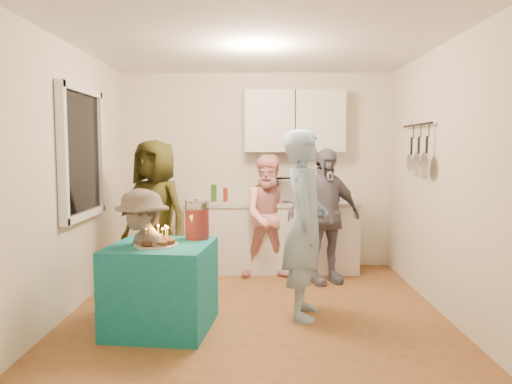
{
  "coord_description": "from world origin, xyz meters",
  "views": [
    {
      "loc": [
        0.02,
        -4.74,
        1.6
      ],
      "look_at": [
        0.0,
        0.35,
        1.15
      ],
      "focal_mm": 35.0,
      "sensor_mm": 36.0,
      "label": 1
    }
  ],
  "objects_px": {
    "counter": "(272,238)",
    "punch_jar": "(197,221)",
    "man_birthday": "(305,224)",
    "woman_back_center": "(271,216)",
    "woman_back_right": "(324,216)",
    "party_table": "(161,287)",
    "woman_back_left": "(155,216)",
    "child_near_left": "(143,262)",
    "microwave": "(279,190)"
  },
  "relations": [
    {
      "from": "punch_jar",
      "to": "woman_back_center",
      "type": "relative_size",
      "value": 0.22
    },
    {
      "from": "man_birthday",
      "to": "woman_back_right",
      "type": "relative_size",
      "value": 1.11
    },
    {
      "from": "man_birthday",
      "to": "woman_back_left",
      "type": "xyz_separation_m",
      "value": [
        -1.58,
        0.85,
        -0.04
      ]
    },
    {
      "from": "punch_jar",
      "to": "woman_back_left",
      "type": "bearing_deg",
      "value": 121.63
    },
    {
      "from": "counter",
      "to": "woman_back_left",
      "type": "relative_size",
      "value": 1.3
    },
    {
      "from": "man_birthday",
      "to": "woman_back_center",
      "type": "height_order",
      "value": "man_birthday"
    },
    {
      "from": "punch_jar",
      "to": "counter",
      "type": "bearing_deg",
      "value": 68.48
    },
    {
      "from": "man_birthday",
      "to": "woman_back_right",
      "type": "height_order",
      "value": "man_birthday"
    },
    {
      "from": "microwave",
      "to": "child_near_left",
      "type": "xyz_separation_m",
      "value": [
        -1.27,
        -2.25,
        -0.43
      ]
    },
    {
      "from": "woman_back_left",
      "to": "woman_back_right",
      "type": "height_order",
      "value": "woman_back_left"
    },
    {
      "from": "microwave",
      "to": "woman_back_center",
      "type": "xyz_separation_m",
      "value": [
        -0.12,
        -0.35,
        -0.3
      ]
    },
    {
      "from": "counter",
      "to": "woman_back_right",
      "type": "relative_size",
      "value": 1.37
    },
    {
      "from": "child_near_left",
      "to": "punch_jar",
      "type": "bearing_deg",
      "value": 86.57
    },
    {
      "from": "child_near_left",
      "to": "woman_back_left",
      "type": "bearing_deg",
      "value": 142.37
    },
    {
      "from": "man_birthday",
      "to": "woman_back_center",
      "type": "relative_size",
      "value": 1.16
    },
    {
      "from": "woman_back_left",
      "to": "child_near_left",
      "type": "height_order",
      "value": "woman_back_left"
    },
    {
      "from": "punch_jar",
      "to": "party_table",
      "type": "bearing_deg",
      "value": -138.74
    },
    {
      "from": "woman_back_left",
      "to": "woman_back_right",
      "type": "relative_size",
      "value": 1.06
    },
    {
      "from": "microwave",
      "to": "punch_jar",
      "type": "bearing_deg",
      "value": -117.1
    },
    {
      "from": "counter",
      "to": "party_table",
      "type": "bearing_deg",
      "value": -115.78
    },
    {
      "from": "microwave",
      "to": "child_near_left",
      "type": "bearing_deg",
      "value": -122.34
    },
    {
      "from": "party_table",
      "to": "woman_back_left",
      "type": "xyz_separation_m",
      "value": [
        -0.29,
        1.19,
        0.46
      ]
    },
    {
      "from": "microwave",
      "to": "woman_back_left",
      "type": "bearing_deg",
      "value": -149.37
    },
    {
      "from": "microwave",
      "to": "party_table",
      "type": "bearing_deg",
      "value": -120.91
    },
    {
      "from": "man_birthday",
      "to": "child_near_left",
      "type": "distance_m",
      "value": 1.52
    },
    {
      "from": "microwave",
      "to": "man_birthday",
      "type": "relative_size",
      "value": 0.31
    },
    {
      "from": "man_birthday",
      "to": "woman_back_center",
      "type": "bearing_deg",
      "value": 18.42
    },
    {
      "from": "woman_back_left",
      "to": "woman_back_right",
      "type": "xyz_separation_m",
      "value": [
        1.92,
        0.34,
        -0.04
      ]
    },
    {
      "from": "punch_jar",
      "to": "woman_back_center",
      "type": "height_order",
      "value": "woman_back_center"
    },
    {
      "from": "woman_back_left",
      "to": "man_birthday",
      "type": "bearing_deg",
      "value": 1.63
    },
    {
      "from": "microwave",
      "to": "man_birthday",
      "type": "distance_m",
      "value": 1.81
    },
    {
      "from": "microwave",
      "to": "punch_jar",
      "type": "xyz_separation_m",
      "value": [
        -0.84,
        -1.88,
        -0.13
      ]
    },
    {
      "from": "counter",
      "to": "woman_back_right",
      "type": "height_order",
      "value": "woman_back_right"
    },
    {
      "from": "counter",
      "to": "man_birthday",
      "type": "relative_size",
      "value": 1.24
    },
    {
      "from": "punch_jar",
      "to": "woman_back_right",
      "type": "height_order",
      "value": "woman_back_right"
    },
    {
      "from": "microwave",
      "to": "woman_back_right",
      "type": "bearing_deg",
      "value": -53.23
    },
    {
      "from": "child_near_left",
      "to": "woman_back_center",
      "type": "bearing_deg",
      "value": 104.41
    },
    {
      "from": "party_table",
      "to": "child_near_left",
      "type": "height_order",
      "value": "child_near_left"
    },
    {
      "from": "party_table",
      "to": "microwave",
      "type": "bearing_deg",
      "value": 62.1
    },
    {
      "from": "woman_back_left",
      "to": "woman_back_right",
      "type": "distance_m",
      "value": 1.95
    },
    {
      "from": "woman_back_center",
      "to": "woman_back_left",
      "type": "bearing_deg",
      "value": -160.63
    },
    {
      "from": "punch_jar",
      "to": "woman_back_left",
      "type": "relative_size",
      "value": 0.2
    },
    {
      "from": "counter",
      "to": "punch_jar",
      "type": "xyz_separation_m",
      "value": [
        -0.74,
        -1.88,
        0.5
      ]
    },
    {
      "from": "counter",
      "to": "child_near_left",
      "type": "distance_m",
      "value": 2.54
    },
    {
      "from": "woman_back_center",
      "to": "child_near_left",
      "type": "bearing_deg",
      "value": -126.18
    },
    {
      "from": "woman_back_center",
      "to": "woman_back_right",
      "type": "distance_m",
      "value": 0.67
    },
    {
      "from": "counter",
      "to": "punch_jar",
      "type": "height_order",
      "value": "punch_jar"
    },
    {
      "from": "counter",
      "to": "woman_back_left",
      "type": "bearing_deg",
      "value": -144.41
    },
    {
      "from": "man_birthday",
      "to": "child_near_left",
      "type": "height_order",
      "value": "man_birthday"
    },
    {
      "from": "woman_back_left",
      "to": "child_near_left",
      "type": "distance_m",
      "value": 1.33
    }
  ]
}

